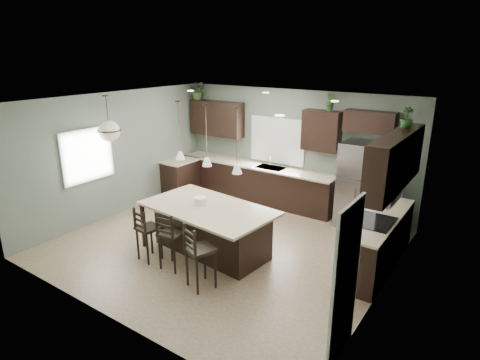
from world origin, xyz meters
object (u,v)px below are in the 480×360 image
at_px(bar_stool_right, 201,256).
at_px(plant_back_left, 198,91).
at_px(refrigerator, 362,185).
at_px(bar_stool_left, 149,234).
at_px(kitchen_island, 209,230).
at_px(serving_dish, 200,201).
at_px(bar_stool_center, 172,240).

height_order(bar_stool_right, plant_back_left, plant_back_left).
bearing_deg(refrigerator, bar_stool_right, -108.65).
relative_size(bar_stool_left, bar_stool_right, 0.93).
relative_size(refrigerator, kitchen_island, 0.76).
height_order(kitchen_island, bar_stool_left, bar_stool_left).
bearing_deg(bar_stool_right, kitchen_island, 143.00).
xyz_separation_m(refrigerator, bar_stool_right, (-1.28, -3.79, -0.37)).
xyz_separation_m(kitchen_island, bar_stool_right, (0.63, -0.97, 0.09)).
bearing_deg(kitchen_island, plant_back_left, 137.74).
bearing_deg(bar_stool_left, plant_back_left, 125.12).
height_order(refrigerator, bar_stool_left, refrigerator).
distance_m(kitchen_island, serving_dish, 0.57).
bearing_deg(kitchen_island, bar_stool_right, -51.58).
relative_size(serving_dish, bar_stool_right, 0.22).
distance_m(serving_dish, bar_stool_center, 0.93).
height_order(kitchen_island, serving_dish, serving_dish).
relative_size(refrigerator, serving_dish, 7.71).
relative_size(refrigerator, plant_back_left, 3.89).
height_order(bar_stool_center, plant_back_left, plant_back_left).
xyz_separation_m(bar_stool_left, bar_stool_right, (1.35, -0.16, 0.04)).
relative_size(kitchen_island, plant_back_left, 5.13).
bearing_deg(bar_stool_center, plant_back_left, 118.74).
height_order(refrigerator, bar_stool_right, refrigerator).
distance_m(serving_dish, plant_back_left, 4.20).
xyz_separation_m(serving_dish, bar_stool_center, (0.03, -0.81, -0.46)).
relative_size(bar_stool_left, bar_stool_center, 0.95).
bearing_deg(bar_stool_center, refrigerator, 54.97).
bearing_deg(kitchen_island, refrigerator, 61.50).
distance_m(bar_stool_left, bar_stool_center, 0.56).
bearing_deg(plant_back_left, refrigerator, -1.99).
xyz_separation_m(serving_dish, plant_back_left, (-2.49, 2.95, 1.64)).
bearing_deg(plant_back_left, bar_stool_left, -62.58).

